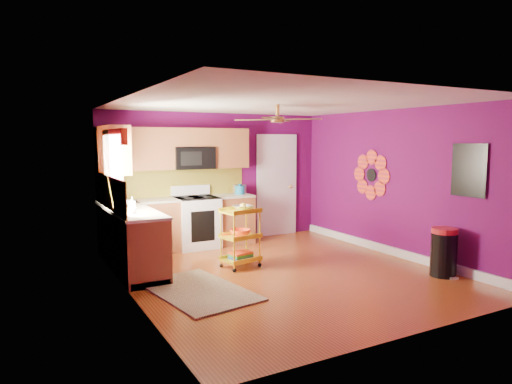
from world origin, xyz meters
TOP-DOWN VIEW (x-y plane):
  - ground at (0.00, 0.00)m, footprint 5.00×5.00m
  - room_envelope at (0.03, 0.00)m, footprint 4.54×5.04m
  - lower_cabinets at (-1.35, 1.82)m, footprint 2.81×2.31m
  - electric_range at (-0.55, 2.17)m, footprint 0.76×0.66m
  - upper_cabinetry at (-1.24, 2.17)m, footprint 2.80×2.30m
  - left_window at (-2.22, 1.05)m, footprint 0.08×1.35m
  - panel_door at (1.35, 2.47)m, footprint 0.95×0.11m
  - right_wall_art at (2.23, -0.34)m, footprint 0.04×2.74m
  - ceiling_fan at (0.00, 0.20)m, footprint 1.01×1.01m
  - shag_rug at (-1.44, -0.19)m, footprint 1.28×1.83m
  - rolling_cart at (-0.42, 0.59)m, footprint 0.62×0.50m
  - trash_can at (1.96, -1.25)m, footprint 0.43×0.45m
  - teal_kettle at (0.36, 2.20)m, footprint 0.18×0.18m
  - toaster at (0.40, 2.29)m, footprint 0.22×0.15m
  - soap_bottle_a at (-1.94, 1.20)m, footprint 0.09×0.09m
  - soap_bottle_b at (-1.97, 1.55)m, footprint 0.13×0.13m
  - counter_dish at (-1.95, 1.83)m, footprint 0.27×0.27m
  - counter_cup at (-2.03, 0.81)m, footprint 0.11×0.11m

SIDE VIEW (x-z plane):
  - ground at x=0.00m, z-range 0.00..0.00m
  - shag_rug at x=-1.44m, z-range 0.00..0.02m
  - trash_can at x=1.96m, z-range 0.00..0.71m
  - lower_cabinets at x=-1.35m, z-range -0.04..0.90m
  - electric_range at x=-0.55m, z-range -0.08..1.05m
  - rolling_cart at x=-0.42m, z-range 0.01..1.02m
  - counter_dish at x=-1.95m, z-range 0.94..1.01m
  - counter_cup at x=-2.03m, z-range 0.94..1.03m
  - soap_bottle_b at x=-1.97m, z-range 0.94..1.10m
  - teal_kettle at x=0.36m, z-range 0.92..1.13m
  - panel_door at x=1.35m, z-range -0.05..2.10m
  - toaster at x=0.40m, z-range 0.94..1.12m
  - soap_bottle_a at x=-1.94m, z-range 0.94..1.13m
  - right_wall_art at x=2.23m, z-range 0.92..1.96m
  - room_envelope at x=0.03m, z-range 0.37..2.89m
  - left_window at x=-2.22m, z-range 1.20..2.28m
  - upper_cabinetry at x=-1.24m, z-range 1.17..2.43m
  - ceiling_fan at x=0.00m, z-range 2.16..2.42m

